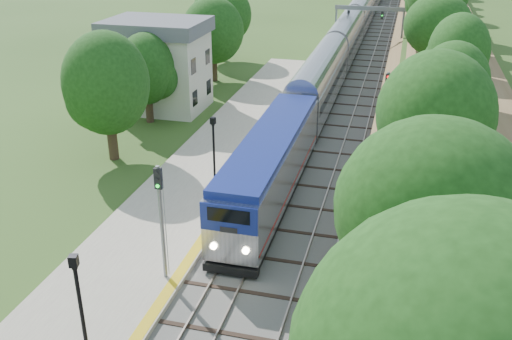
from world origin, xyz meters
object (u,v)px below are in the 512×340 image
(station_building, at_px, (159,64))
(signal_farside, at_px, (385,108))
(signal_platform, at_px, (161,211))
(lamppost_mid, at_px, (82,317))
(train, at_px, (353,28))
(signal_gantry, at_px, (369,18))
(lamppost_far, at_px, (214,156))

(station_building, xyz_separation_m, signal_farside, (20.20, -7.50, -0.02))
(signal_platform, relative_size, signal_farside, 0.90)
(signal_farside, bearing_deg, lamppost_mid, -112.24)
(train, height_order, lamppost_mid, lamppost_mid)
(signal_gantry, relative_size, signal_platform, 1.44)
(station_building, bearing_deg, signal_farside, -20.37)
(station_building, height_order, lamppost_far, station_building)
(signal_gantry, bearing_deg, signal_farside, -83.45)
(station_building, xyz_separation_m, train, (14.00, 32.37, -1.92))
(lamppost_far, distance_m, signal_farside, 12.57)
(signal_platform, bearing_deg, lamppost_far, 95.16)
(signal_farside, bearing_deg, signal_gantry, 96.55)
(signal_gantry, distance_m, signal_platform, 50.40)
(station_building, bearing_deg, train, 66.61)
(train, bearing_deg, signal_platform, -92.89)
(lamppost_far, xyz_separation_m, signal_platform, (0.92, -10.20, 1.53))
(signal_gantry, distance_m, signal_farside, 32.71)
(lamppost_mid, xyz_separation_m, signal_platform, (0.61, 6.13, 1.39))
(signal_gantry, height_order, signal_farside, signal_farside)
(train, height_order, lamppost_far, lamppost_far)
(signal_gantry, bearing_deg, train, 108.52)
(lamppost_far, bearing_deg, signal_gantry, 81.04)
(station_building, distance_m, signal_platform, 27.46)
(signal_platform, bearing_deg, lamppost_mid, -95.69)
(lamppost_far, height_order, signal_platform, signal_platform)
(lamppost_mid, relative_size, lamppost_far, 1.07)
(train, bearing_deg, signal_gantry, -71.48)
(signal_platform, bearing_deg, signal_gantry, 83.88)
(station_building, height_order, train, station_building)
(station_building, relative_size, signal_gantry, 1.02)
(train, height_order, signal_farside, signal_farside)
(lamppost_mid, bearing_deg, train, 86.84)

